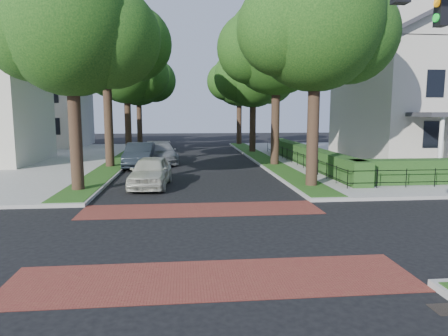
# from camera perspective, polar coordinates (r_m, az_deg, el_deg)

# --- Properties ---
(ground) EXTENTS (120.00, 120.00, 0.00)m
(ground) POSITION_cam_1_polar(r_m,az_deg,el_deg) (12.16, -2.59, -9.57)
(ground) COLOR black
(ground) RESTS_ON ground
(sidewalk_ne) EXTENTS (30.00, 30.00, 0.15)m
(sidewalk_ne) POSITION_cam_1_polar(r_m,az_deg,el_deg) (36.77, 27.55, 1.44)
(sidewalk_ne) COLOR gray
(sidewalk_ne) RESTS_ON ground
(crosswalk_far) EXTENTS (9.00, 2.20, 0.01)m
(crosswalk_far) POSITION_cam_1_polar(r_m,az_deg,el_deg) (15.24, -3.23, -5.94)
(crosswalk_far) COLOR maroon
(crosswalk_far) RESTS_ON ground
(crosswalk_near) EXTENTS (9.00, 2.20, 0.01)m
(crosswalk_near) POSITION_cam_1_polar(r_m,az_deg,el_deg) (9.16, -1.48, -15.56)
(crosswalk_near) COLOR maroon
(crosswalk_near) RESTS_ON ground
(grass_strip_ne) EXTENTS (1.60, 29.80, 0.02)m
(grass_strip_ne) POSITION_cam_1_polar(r_m,az_deg,el_deg) (31.46, 5.40, 1.52)
(grass_strip_ne) COLOR #1B4313
(grass_strip_ne) RESTS_ON sidewalk_ne
(grass_strip_nw) EXTENTS (1.60, 29.80, 0.02)m
(grass_strip_nw) POSITION_cam_1_polar(r_m,az_deg,el_deg) (31.25, -14.43, 1.26)
(grass_strip_nw) COLOR #1B4313
(grass_strip_nw) RESTS_ON sidewalk_nw
(tree_right_near) EXTENTS (7.75, 6.67, 10.66)m
(tree_right_near) POSITION_cam_1_polar(r_m,az_deg,el_deg) (20.21, 13.09, 19.06)
(tree_right_near) COLOR black
(tree_right_near) RESTS_ON sidewalk_ne
(tree_right_mid) EXTENTS (8.25, 7.09, 11.22)m
(tree_right_mid) POSITION_cam_1_polar(r_m,az_deg,el_deg) (27.88, 7.64, 16.80)
(tree_right_mid) COLOR black
(tree_right_mid) RESTS_ON sidewalk_ne
(tree_right_far) EXTENTS (7.25, 6.23, 9.74)m
(tree_right_far) POSITION_cam_1_polar(r_m,az_deg,el_deg) (36.48, 4.28, 13.02)
(tree_right_far) COLOR black
(tree_right_far) RESTS_ON sidewalk_ne
(tree_right_back) EXTENTS (7.50, 6.45, 10.20)m
(tree_right_back) POSITION_cam_1_polar(r_m,az_deg,el_deg) (45.38, 2.30, 12.49)
(tree_right_back) COLOR black
(tree_right_back) RESTS_ON sidewalk_ne
(tree_left_near) EXTENTS (7.50, 6.45, 10.20)m
(tree_left_near) POSITION_cam_1_polar(r_m,az_deg,el_deg) (19.75, -20.64, 17.97)
(tree_left_near) COLOR black
(tree_left_near) RESTS_ON sidewalk_nw
(tree_left_mid) EXTENTS (8.00, 6.88, 11.48)m
(tree_left_mid) POSITION_cam_1_polar(r_m,az_deg,el_deg) (27.65, -16.29, 17.39)
(tree_left_mid) COLOR black
(tree_left_mid) RESTS_ON sidewalk_nw
(tree_left_far) EXTENTS (7.00, 6.02, 9.86)m
(tree_left_far) POSITION_cam_1_polar(r_m,az_deg,el_deg) (36.29, -13.58, 13.19)
(tree_left_far) COLOR black
(tree_left_far) RESTS_ON sidewalk_nw
(tree_left_back) EXTENTS (7.75, 6.66, 10.44)m
(tree_left_back) POSITION_cam_1_polar(r_m,az_deg,el_deg) (45.23, -11.99, 12.53)
(tree_left_back) COLOR black
(tree_left_back) RESTS_ON sidewalk_nw
(hedge_main_road) EXTENTS (1.00, 18.00, 1.20)m
(hedge_main_road) POSITION_cam_1_polar(r_m,az_deg,el_deg) (28.00, 11.65, 1.81)
(hedge_main_road) COLOR #183F16
(hedge_main_road) RESTS_ON sidewalk_ne
(fence_main_road) EXTENTS (0.06, 18.00, 0.90)m
(fence_main_road) POSITION_cam_1_polar(r_m,az_deg,el_deg) (27.79, 10.06, 1.50)
(fence_main_road) COLOR black
(fence_main_road) RESTS_ON sidewalk_ne
(house_victorian) EXTENTS (13.00, 13.05, 12.48)m
(house_victorian) POSITION_cam_1_polar(r_m,az_deg,el_deg) (33.01, 28.23, 11.11)
(house_victorian) COLOR beige
(house_victorian) RESTS_ON sidewalk_ne
(house_left_far) EXTENTS (10.00, 9.00, 10.14)m
(house_left_far) POSITION_cam_1_polar(r_m,az_deg,el_deg) (46.07, -24.81, 8.93)
(house_left_far) COLOR beige
(house_left_far) RESTS_ON sidewalk_nw
(parked_car_front) EXTENTS (2.11, 4.58, 1.52)m
(parked_car_front) POSITION_cam_1_polar(r_m,az_deg,el_deg) (20.02, -10.45, -0.52)
(parked_car_front) COLOR beige
(parked_car_front) RESTS_ON ground
(parked_car_middle) EXTENTS (1.82, 5.02, 1.64)m
(parked_car_middle) POSITION_cam_1_polar(r_m,az_deg,el_deg) (27.36, -11.90, 1.81)
(parked_car_middle) COLOR black
(parked_car_middle) RESTS_ON ground
(parked_car_rear) EXTENTS (2.76, 5.40, 1.50)m
(parked_car_rear) POSITION_cam_1_polar(r_m,az_deg,el_deg) (29.34, -8.95, 2.15)
(parked_car_rear) COLOR gray
(parked_car_rear) RESTS_ON ground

